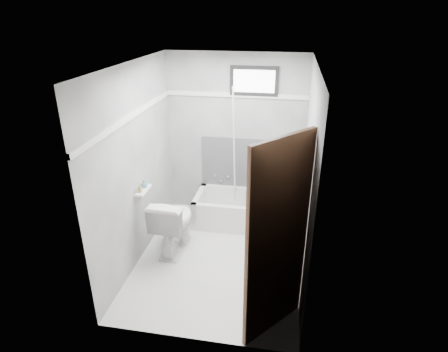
% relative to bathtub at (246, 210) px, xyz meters
% --- Properties ---
extents(floor, '(2.60, 2.60, 0.00)m').
position_rel_bathtub_xyz_m(floor, '(-0.23, -0.93, -0.21)').
color(floor, white).
rests_on(floor, ground).
extents(ceiling, '(2.60, 2.60, 0.00)m').
position_rel_bathtub_xyz_m(ceiling, '(-0.23, -0.93, 2.19)').
color(ceiling, silver).
rests_on(ceiling, floor).
extents(wall_back, '(2.00, 0.02, 2.40)m').
position_rel_bathtub_xyz_m(wall_back, '(-0.23, 0.37, 0.99)').
color(wall_back, slate).
rests_on(wall_back, floor).
extents(wall_front, '(2.00, 0.02, 2.40)m').
position_rel_bathtub_xyz_m(wall_front, '(-0.23, -2.23, 0.99)').
color(wall_front, slate).
rests_on(wall_front, floor).
extents(wall_left, '(0.02, 2.60, 2.40)m').
position_rel_bathtub_xyz_m(wall_left, '(-1.23, -0.93, 0.99)').
color(wall_left, slate).
rests_on(wall_left, floor).
extents(wall_right, '(0.02, 2.60, 2.40)m').
position_rel_bathtub_xyz_m(wall_right, '(0.77, -0.93, 0.99)').
color(wall_right, slate).
rests_on(wall_right, floor).
extents(bathtub, '(1.50, 0.70, 0.42)m').
position_rel_bathtub_xyz_m(bathtub, '(0.00, 0.00, 0.00)').
color(bathtub, white).
rests_on(bathtub, floor).
extents(office_chair, '(0.74, 0.74, 0.93)m').
position_rel_bathtub_xyz_m(office_chair, '(0.36, 0.05, 0.37)').
color(office_chair, slate).
rests_on(office_chair, bathtub).
extents(toilet, '(0.47, 0.80, 0.77)m').
position_rel_bathtub_xyz_m(toilet, '(-0.85, -0.81, 0.18)').
color(toilet, white).
rests_on(toilet, floor).
extents(door, '(0.78, 0.78, 2.00)m').
position_rel_bathtub_xyz_m(door, '(0.75, -2.21, 0.79)').
color(door, '#563520').
rests_on(door, floor).
extents(window, '(0.66, 0.04, 0.40)m').
position_rel_bathtub_xyz_m(window, '(0.02, 0.36, 1.81)').
color(window, black).
rests_on(window, wall_back).
extents(backerboard, '(1.50, 0.02, 0.78)m').
position_rel_bathtub_xyz_m(backerboard, '(0.02, 0.36, 0.59)').
color(backerboard, '#4C4C4F').
rests_on(backerboard, wall_back).
extents(trim_back, '(2.00, 0.02, 0.06)m').
position_rel_bathtub_xyz_m(trim_back, '(-0.23, 0.36, 1.61)').
color(trim_back, white).
rests_on(trim_back, wall_back).
extents(trim_left, '(0.02, 2.60, 0.06)m').
position_rel_bathtub_xyz_m(trim_left, '(-1.22, -0.93, 1.61)').
color(trim_left, white).
rests_on(trim_left, wall_left).
extents(pole, '(0.02, 0.38, 1.92)m').
position_rel_bathtub_xyz_m(pole, '(-0.21, 0.13, 0.84)').
color(pole, white).
rests_on(pole, bathtub).
extents(shelf, '(0.10, 0.32, 0.02)m').
position_rel_bathtub_xyz_m(shelf, '(-1.16, -0.95, 0.69)').
color(shelf, white).
rests_on(shelf, wall_left).
extents(soap_bottle_a, '(0.05, 0.05, 0.09)m').
position_rel_bathtub_xyz_m(soap_bottle_a, '(-1.17, -1.03, 0.76)').
color(soap_bottle_a, '#9F8B4F').
rests_on(soap_bottle_a, shelf).
extents(soap_bottle_b, '(0.11, 0.11, 0.10)m').
position_rel_bathtub_xyz_m(soap_bottle_b, '(-1.17, -0.89, 0.75)').
color(soap_bottle_b, slate).
rests_on(soap_bottle_b, shelf).
extents(faucet, '(0.26, 0.10, 0.16)m').
position_rel_bathtub_xyz_m(faucet, '(-0.43, 0.34, 0.34)').
color(faucet, silver).
rests_on(faucet, wall_back).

